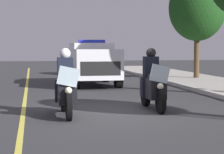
# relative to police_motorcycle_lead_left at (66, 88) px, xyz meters

# --- Properties ---
(ground_plane) EXTENTS (80.00, 80.00, 0.00)m
(ground_plane) POSITION_rel_police_motorcycle_lead_left_xyz_m (-0.42, 1.38, -0.70)
(ground_plane) COLOR #333335
(lane_stripe_center) EXTENTS (48.00, 0.12, 0.01)m
(lane_stripe_center) POSITION_rel_police_motorcycle_lead_left_xyz_m (-0.42, -1.09, -0.70)
(lane_stripe_center) COLOR #E0D14C
(lane_stripe_center) RESTS_ON ground
(police_motorcycle_lead_left) EXTENTS (2.14, 0.56, 1.72)m
(police_motorcycle_lead_left) POSITION_rel_police_motorcycle_lead_left_xyz_m (0.00, 0.00, 0.00)
(police_motorcycle_lead_left) COLOR black
(police_motorcycle_lead_left) RESTS_ON ground
(police_motorcycle_lead_right) EXTENTS (2.14, 0.56, 1.72)m
(police_motorcycle_lead_right) POSITION_rel_police_motorcycle_lead_left_xyz_m (-0.61, 2.45, 0.00)
(police_motorcycle_lead_right) COLOR black
(police_motorcycle_lead_right) RESTS_ON ground
(police_suv) EXTENTS (4.92, 2.10, 2.05)m
(police_suv) POSITION_rel_police_motorcycle_lead_left_xyz_m (-8.40, 1.81, 0.37)
(police_suv) COLOR silver
(police_suv) RESTS_ON ground
(tree_far_back) EXTENTS (2.99, 2.99, 5.39)m
(tree_far_back) POSITION_rel_police_motorcycle_lead_left_xyz_m (-10.70, 7.70, 3.05)
(tree_far_back) COLOR #4C3823
(tree_far_back) RESTS_ON sidewalk_strip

